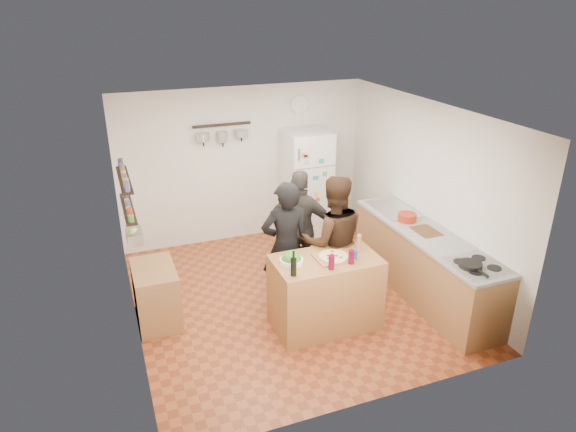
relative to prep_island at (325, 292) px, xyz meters
name	(u,v)px	position (x,y,z in m)	size (l,w,h in m)	color
room_shell	(280,201)	(-0.16, 1.12, 0.79)	(4.20, 4.20, 4.20)	brown
prep_island	(325,292)	(0.00, 0.00, 0.00)	(1.25, 0.72, 0.91)	#A7693D
pizza_board	(333,258)	(0.08, -0.02, 0.47)	(0.42, 0.34, 0.02)	#9A6038
pizza	(333,256)	(0.08, -0.02, 0.48)	(0.34, 0.34, 0.02)	beige
salad_bowl	(291,261)	(-0.42, 0.05, 0.48)	(0.27, 0.27, 0.05)	white
wine_bottle	(294,267)	(-0.50, -0.22, 0.56)	(0.07, 0.07, 0.21)	black
wine_glass_near	(331,262)	(-0.05, -0.24, 0.54)	(0.07, 0.07, 0.17)	#550720
wine_glass_far	(351,257)	(0.22, -0.20, 0.54)	(0.07, 0.07, 0.17)	#50061A
pepper_mill	(359,244)	(0.45, 0.05, 0.54)	(0.06, 0.06, 0.18)	#AA6E47
salt_canister	(354,255)	(0.30, -0.12, 0.52)	(0.07, 0.07, 0.12)	#1B4196
person_left	(286,246)	(-0.29, 0.59, 0.40)	(0.62, 0.41, 1.71)	black
person_center	(333,241)	(0.30, 0.45, 0.42)	(0.85, 0.67, 1.76)	black
person_back	(300,229)	(0.10, 1.06, 0.37)	(0.97, 0.40, 1.65)	#322F2C
counter_run	(424,264)	(1.54, 0.18, -0.01)	(0.63, 2.63, 0.90)	#9E7042
stove_top	(477,266)	(1.54, -0.77, 0.46)	(0.60, 0.62, 0.02)	white
skillet	(470,265)	(1.44, -0.77, 0.49)	(0.26, 0.26, 0.05)	black
sink	(393,209)	(1.54, 1.03, 0.46)	(0.50, 0.80, 0.03)	silver
cutting_board	(426,232)	(1.54, 0.22, 0.46)	(0.30, 0.40, 0.02)	olive
red_bowl	(407,217)	(1.49, 0.60, 0.52)	(0.25, 0.25, 0.11)	#9E2412
fridge	(306,185)	(0.79, 2.48, 0.45)	(0.70, 0.68, 1.80)	white
wall_clock	(299,105)	(0.79, 2.81, 1.69)	(0.30, 0.30, 0.03)	silver
spice_shelf_lower	(128,208)	(-2.09, 0.93, 1.04)	(0.12, 1.00, 0.03)	black
spice_shelf_upper	(124,179)	(-2.09, 0.93, 1.40)	(0.12, 1.00, 0.03)	black
produce_basket	(134,235)	(-2.06, 0.93, 0.69)	(0.18, 0.35, 0.14)	silver
side_table	(156,294)	(-1.90, 0.83, -0.09)	(0.50, 0.80, 0.73)	#AB7448
pot_rack	(222,125)	(-0.51, 2.73, 1.49)	(0.90, 0.04, 0.04)	black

